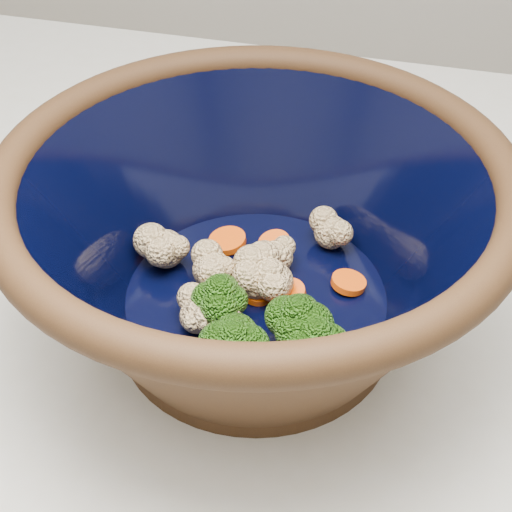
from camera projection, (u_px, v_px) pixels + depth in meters
The scene contains 2 objects.
mixing_bowl at pixel (256, 240), 0.55m from camera, with size 0.47×0.47×0.17m.
vegetable_pile at pixel (253, 294), 0.56m from camera, with size 0.19×0.20×0.06m.
Camera 1 is at (0.13, -0.35, 1.35)m, focal length 50.00 mm.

